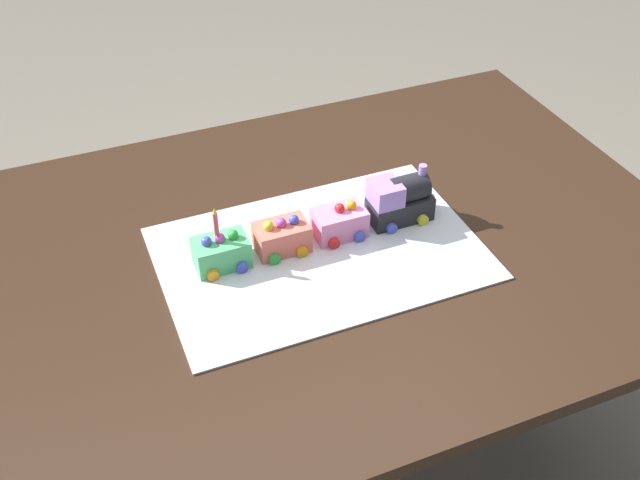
{
  "coord_description": "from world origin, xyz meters",
  "views": [
    {
      "loc": [
        0.44,
        1.02,
        1.66
      ],
      "look_at": [
        0.03,
        0.03,
        0.77
      ],
      "focal_mm": 41.98,
      "sensor_mm": 36.0,
      "label": 1
    }
  ],
  "objects_px": {
    "cake_car_hopper_bubblegum": "(339,222)",
    "birthday_candle": "(216,222)",
    "cake_car_gondola_coral": "(282,237)",
    "dining_table": "(329,283)",
    "cake_locomotive": "(400,199)",
    "cake_car_caboose_mint_green": "(221,252)"
  },
  "relations": [
    {
      "from": "dining_table",
      "to": "cake_car_gondola_coral",
      "type": "bearing_deg",
      "value": -6.88
    },
    {
      "from": "cake_car_hopper_bubblegum",
      "to": "cake_locomotive",
      "type": "bearing_deg",
      "value": 180.0
    },
    {
      "from": "cake_car_hopper_bubblegum",
      "to": "birthday_candle",
      "type": "height_order",
      "value": "birthday_candle"
    },
    {
      "from": "dining_table",
      "to": "cake_locomotive",
      "type": "height_order",
      "value": "cake_locomotive"
    },
    {
      "from": "cake_car_gondola_coral",
      "to": "cake_car_caboose_mint_green",
      "type": "distance_m",
      "value": 0.12
    },
    {
      "from": "cake_car_gondola_coral",
      "to": "dining_table",
      "type": "bearing_deg",
      "value": 173.12
    },
    {
      "from": "cake_car_hopper_bubblegum",
      "to": "cake_car_gondola_coral",
      "type": "height_order",
      "value": "same"
    },
    {
      "from": "cake_locomotive",
      "to": "cake_car_hopper_bubblegum",
      "type": "height_order",
      "value": "cake_locomotive"
    },
    {
      "from": "cake_car_gondola_coral",
      "to": "cake_car_caboose_mint_green",
      "type": "height_order",
      "value": "same"
    },
    {
      "from": "cake_locomotive",
      "to": "dining_table",
      "type": "bearing_deg",
      "value": 4.12
    },
    {
      "from": "cake_locomotive",
      "to": "cake_car_hopper_bubblegum",
      "type": "bearing_deg",
      "value": -0.0
    },
    {
      "from": "dining_table",
      "to": "cake_car_hopper_bubblegum",
      "type": "relative_size",
      "value": 14.0
    },
    {
      "from": "birthday_candle",
      "to": "cake_car_hopper_bubblegum",
      "type": "bearing_deg",
      "value": -180.0
    },
    {
      "from": "cake_car_caboose_mint_green",
      "to": "birthday_candle",
      "type": "xyz_separation_m",
      "value": [
        0.0,
        0.0,
        0.07
      ]
    },
    {
      "from": "cake_car_hopper_bubblegum",
      "to": "birthday_candle",
      "type": "xyz_separation_m",
      "value": [
        0.24,
        0.0,
        0.07
      ]
    },
    {
      "from": "dining_table",
      "to": "cake_car_hopper_bubblegum",
      "type": "height_order",
      "value": "cake_car_hopper_bubblegum"
    },
    {
      "from": "cake_car_gondola_coral",
      "to": "cake_car_caboose_mint_green",
      "type": "bearing_deg",
      "value": 0.0
    },
    {
      "from": "cake_car_hopper_bubblegum",
      "to": "cake_car_caboose_mint_green",
      "type": "height_order",
      "value": "same"
    },
    {
      "from": "dining_table",
      "to": "cake_car_gondola_coral",
      "type": "distance_m",
      "value": 0.17
    },
    {
      "from": "birthday_candle",
      "to": "dining_table",
      "type": "bearing_deg",
      "value": 177.03
    },
    {
      "from": "cake_car_hopper_bubblegum",
      "to": "birthday_candle",
      "type": "relative_size",
      "value": 1.68
    },
    {
      "from": "cake_car_gondola_coral",
      "to": "birthday_candle",
      "type": "height_order",
      "value": "birthday_candle"
    }
  ]
}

